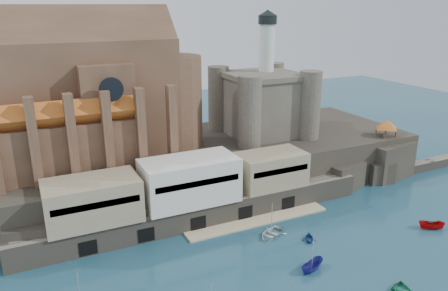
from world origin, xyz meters
name	(u,v)px	position (x,y,z in m)	size (l,w,h in m)	color
ground	(304,272)	(0.00, 0.00, 0.00)	(300.00, 300.00, 0.00)	#194153
promontory	(204,165)	(-0.19, 39.37, 4.92)	(100.00, 36.00, 10.00)	black
quay	(190,194)	(-10.19, 23.07, 6.07)	(70.00, 12.00, 13.05)	#6B6456
church	(90,99)	(-24.13, 41.85, 22.13)	(47.00, 25.93, 30.51)	#503625
castle_keep	(263,100)	(16.08, 41.08, 18.31)	(21.20, 21.20, 29.30)	#4D473C
rock_outcrop	(383,159)	(42.00, 25.84, 4.02)	(14.50, 10.50, 8.70)	black
pavilion	(387,125)	(42.00, 26.00, 12.73)	(6.40, 6.40, 5.40)	#503625
boat_2	(312,270)	(1.45, -0.09, 0.00)	(1.86, 1.91, 4.95)	navy
boat_5	(431,229)	(30.00, 1.06, 0.00)	(1.84, 1.89, 4.89)	#AA0707
boat_6	(271,235)	(1.46, 12.23, 0.00)	(4.44, 1.29, 6.21)	silver
boat_7	(309,240)	(6.59, 7.64, 0.00)	(2.92, 1.78, 3.38)	navy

